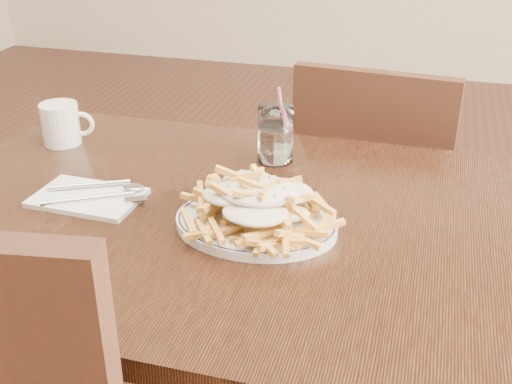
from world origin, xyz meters
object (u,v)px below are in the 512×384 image
(chair_far, at_px, (373,195))
(coffee_mug, at_px, (62,124))
(loaded_fries, at_px, (256,197))
(table, at_px, (237,251))
(fries_plate, at_px, (256,223))
(water_glass, at_px, (275,137))

(chair_far, relative_size, coffee_mug, 7.54)
(chair_far, xyz_separation_m, coffee_mug, (-0.66, -0.44, 0.30))
(loaded_fries, distance_m, coffee_mug, 0.57)
(chair_far, height_order, loaded_fries, chair_far)
(table, relative_size, coffee_mug, 10.37)
(table, distance_m, coffee_mug, 0.53)
(fries_plate, xyz_separation_m, coffee_mug, (-0.52, 0.25, 0.04))
(chair_far, distance_m, loaded_fries, 0.77)
(table, xyz_separation_m, loaded_fries, (0.05, -0.04, 0.14))
(fries_plate, height_order, loaded_fries, loaded_fries)
(chair_far, height_order, fries_plate, chair_far)
(table, relative_size, loaded_fries, 4.06)
(loaded_fries, relative_size, water_glass, 1.81)
(table, relative_size, chair_far, 1.38)
(water_glass, height_order, coffee_mug, water_glass)
(fries_plate, bearing_deg, table, 138.84)
(table, relative_size, fries_plate, 3.55)
(chair_far, xyz_separation_m, fries_plate, (-0.14, -0.68, 0.27))
(table, bearing_deg, loaded_fries, -41.16)
(chair_far, bearing_deg, table, -106.42)
(fries_plate, bearing_deg, coffee_mug, 154.40)
(table, xyz_separation_m, fries_plate, (0.05, -0.04, 0.09))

